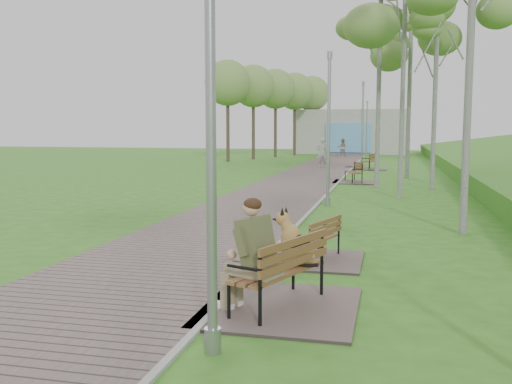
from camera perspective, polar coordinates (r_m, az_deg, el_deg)
walkway at (r=24.68m, az=4.03°, el=0.88°), size 3.50×67.00×0.04m
kerb at (r=24.46m, az=8.08°, el=0.79°), size 0.10×67.00×0.05m
building_north at (r=53.84m, az=9.43°, el=5.96°), size 10.00×5.20×4.00m
bench_main at (r=7.68m, az=1.74°, el=-8.08°), size 2.03×2.25×1.77m
bench_second at (r=10.51m, az=5.98°, el=-5.93°), size 1.61×1.79×0.99m
bench_third at (r=25.53m, az=9.72°, el=1.41°), size 1.80×2.00×1.10m
bench_far at (r=33.63m, az=11.28°, el=2.60°), size 1.88×2.09×1.15m
lamp_post_near at (r=5.97m, az=-4.52°, el=4.44°), size 0.18×0.18×4.76m
lamp_post_second at (r=17.71m, az=7.26°, el=5.70°), size 0.18×0.18×4.71m
lamp_post_third at (r=36.33m, az=10.60°, el=6.42°), size 0.20×0.20×5.24m
lamp_post_far at (r=50.16m, az=11.02°, el=6.11°), size 0.18×0.18×4.68m
pedestrian_near at (r=34.48m, az=6.63°, el=3.93°), size 0.74×0.57×1.81m
pedestrian_far at (r=47.72m, az=8.65°, el=4.43°), size 0.82×0.69×1.52m
birch_mid_b at (r=23.54m, az=17.71°, el=16.05°), size 2.53×2.53×8.22m
birch_far_a at (r=24.02m, az=20.73°, el=16.99°), size 2.66×2.66×8.88m
birch_far_b at (r=28.56m, az=15.26°, el=15.50°), size 2.69×2.69×8.93m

